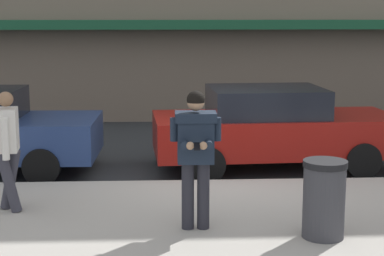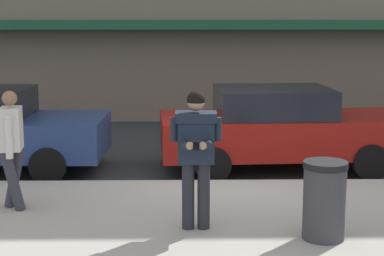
{
  "view_description": "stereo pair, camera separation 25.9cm",
  "coord_description": "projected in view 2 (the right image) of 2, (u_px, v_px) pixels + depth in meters",
  "views": [
    {
      "loc": [
        -1.01,
        -10.61,
        2.9
      ],
      "look_at": [
        -0.61,
        -2.78,
        1.49
      ],
      "focal_mm": 60.0,
      "sensor_mm": 36.0,
      "label": 1
    },
    {
      "loc": [
        -0.75,
        -10.62,
        2.9
      ],
      "look_at": [
        -0.61,
        -2.78,
        1.49
      ],
      "focal_mm": 60.0,
      "sensor_mm": 36.0,
      "label": 2
    }
  ],
  "objects": [
    {
      "name": "sidewalk",
      "position": [
        318.0,
        238.0,
        8.18
      ],
      "size": [
        32.0,
        5.3,
        0.14
      ],
      "primitive_type": "cube",
      "color": "#A8A399",
      "rests_on": "ground"
    },
    {
      "name": "man_texting_on_phone",
      "position": [
        196.0,
        145.0,
        8.13
      ],
      "size": [
        0.65,
        0.58,
        1.81
      ],
      "color": "#23232B",
      "rests_on": "sidewalk"
    },
    {
      "name": "trash_bin",
      "position": [
        324.0,
        200.0,
        7.87
      ],
      "size": [
        0.55,
        0.55,
        0.98
      ],
      "color": "#38383D",
      "rests_on": "sidewalk"
    },
    {
      "name": "ground_plane",
      "position": [
        225.0,
        185.0,
        10.98
      ],
      "size": [
        80.0,
        80.0,
        0.0
      ],
      "primitive_type": "plane",
      "color": "#2B2D30"
    },
    {
      "name": "pedestrian_in_light_coat",
      "position": [
        12.0,
        142.0,
        9.02
      ],
      "size": [
        0.36,
        0.6,
        1.7
      ],
      "color": "#33333D",
      "rests_on": "sidewalk"
    },
    {
      "name": "parked_sedan_mid",
      "position": [
        280.0,
        128.0,
        11.93
      ],
      "size": [
        4.6,
        2.13,
        1.54
      ],
      "color": "maroon",
      "rests_on": "ground"
    },
    {
      "name": "curb_paint_line",
      "position": [
        283.0,
        183.0,
        11.04
      ],
      "size": [
        28.0,
        0.12,
        0.01
      ],
      "primitive_type": "cube",
      "color": "silver",
      "rests_on": "ground"
    }
  ]
}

